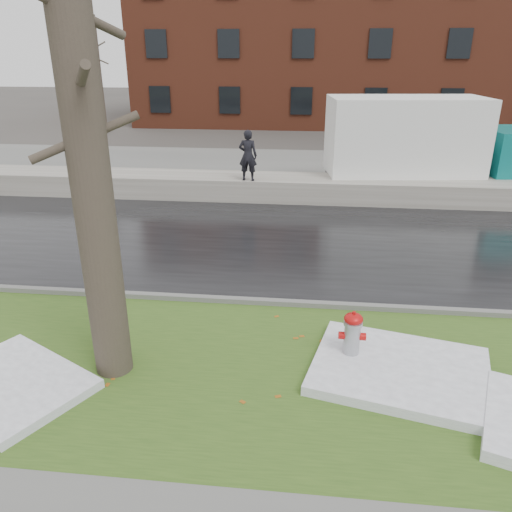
# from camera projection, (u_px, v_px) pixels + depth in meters

# --- Properties ---
(ground) EXTENTS (120.00, 120.00, 0.00)m
(ground) POSITION_uv_depth(u_px,v_px,m) (276.00, 333.00, 8.91)
(ground) COLOR #47423D
(ground) RESTS_ON ground
(verge) EXTENTS (60.00, 4.50, 0.04)m
(verge) POSITION_uv_depth(u_px,v_px,m) (270.00, 374.00, 7.75)
(verge) COLOR #2E4C19
(verge) RESTS_ON ground
(road) EXTENTS (60.00, 7.00, 0.03)m
(road) POSITION_uv_depth(u_px,v_px,m) (288.00, 243.00, 13.03)
(road) COLOR black
(road) RESTS_ON ground
(parking_lot) EXTENTS (60.00, 9.00, 0.03)m
(parking_lot) POSITION_uv_depth(u_px,v_px,m) (298.00, 170.00, 20.84)
(parking_lot) COLOR slate
(parking_lot) RESTS_ON ground
(curb) EXTENTS (60.00, 0.15, 0.14)m
(curb) POSITION_uv_depth(u_px,v_px,m) (279.00, 303.00, 9.80)
(curb) COLOR slate
(curb) RESTS_ON ground
(snowbank) EXTENTS (60.00, 1.60, 0.75)m
(snowbank) POSITION_uv_depth(u_px,v_px,m) (295.00, 188.00, 16.75)
(snowbank) COLOR #A29D94
(snowbank) RESTS_ON ground
(brick_building) EXTENTS (26.00, 12.00, 10.00)m
(brick_building) POSITION_uv_depth(u_px,v_px,m) (337.00, 45.00, 34.34)
(brick_building) COLOR maroon
(brick_building) RESTS_ON ground
(bg_tree_left) EXTENTS (1.40, 1.62, 6.50)m
(bg_tree_left) POSITION_uv_depth(u_px,v_px,m) (99.00, 75.00, 29.04)
(bg_tree_left) COLOR brown
(bg_tree_left) RESTS_ON ground
(bg_tree_center) EXTENTS (1.40, 1.62, 6.50)m
(bg_tree_center) POSITION_uv_depth(u_px,v_px,m) (213.00, 72.00, 32.11)
(bg_tree_center) COLOR brown
(bg_tree_center) RESTS_ON ground
(fire_hydrant) EXTENTS (0.43, 0.36, 0.90)m
(fire_hydrant) POSITION_uv_depth(u_px,v_px,m) (352.00, 335.00, 7.87)
(fire_hydrant) COLOR #9EA0A5
(fire_hydrant) RESTS_ON verge
(tree) EXTENTS (1.35, 1.53, 6.98)m
(tree) POSITION_uv_depth(u_px,v_px,m) (86.00, 143.00, 6.52)
(tree) COLOR brown
(tree) RESTS_ON verge
(box_truck) EXTENTS (9.87, 3.16, 3.26)m
(box_truck) POSITION_uv_depth(u_px,v_px,m) (434.00, 144.00, 16.94)
(box_truck) COLOR black
(box_truck) RESTS_ON ground
(worker) EXTENTS (0.62, 0.44, 1.62)m
(worker) POSITION_uv_depth(u_px,v_px,m) (248.00, 155.00, 15.90)
(worker) COLOR black
(worker) RESTS_ON snowbank
(snow_patch_near) EXTENTS (3.00, 2.56, 0.16)m
(snow_patch_near) POSITION_uv_depth(u_px,v_px,m) (400.00, 371.00, 7.66)
(snow_patch_near) COLOR white
(snow_patch_near) RESTS_ON verge
(snow_patch_far) EXTENTS (2.70, 2.47, 0.14)m
(snow_patch_far) POSITION_uv_depth(u_px,v_px,m) (12.00, 384.00, 7.37)
(snow_patch_far) COLOR white
(snow_patch_far) RESTS_ON verge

